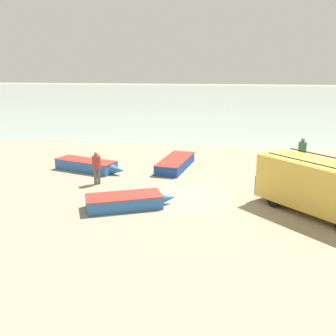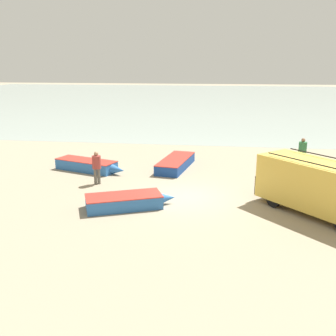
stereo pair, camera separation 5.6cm
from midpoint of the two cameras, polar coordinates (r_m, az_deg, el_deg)
ground_plane at (r=18.82m, az=2.42°, el=-4.23°), size 200.00×200.00×0.00m
sea_water at (r=69.98m, az=6.54°, el=9.94°), size 120.00×80.00×0.01m
parked_van at (r=17.54m, az=21.25°, el=-2.48°), size 5.08×5.29×2.38m
fishing_rowboat_0 at (r=23.96m, az=1.30°, el=0.79°), size 2.06×5.13×0.61m
fishing_rowboat_1 at (r=17.48m, az=-5.88°, el=-4.81°), size 4.06×2.53×0.59m
fishing_rowboat_2 at (r=23.69m, az=-11.35°, el=0.37°), size 4.57×2.39×0.64m
fisherman_0 at (r=25.17m, az=18.99°, el=2.50°), size 0.48×0.48×1.82m
fisherman_1 at (r=20.83m, az=-10.25°, el=0.48°), size 0.46×0.46×1.76m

